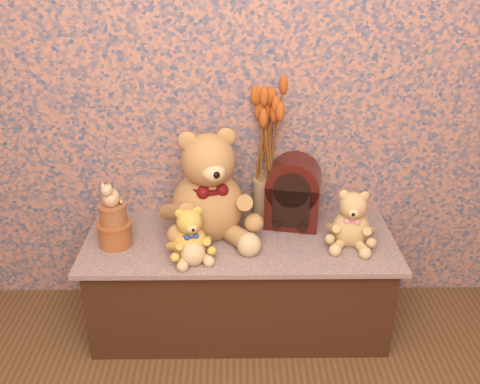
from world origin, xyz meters
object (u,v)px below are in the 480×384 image
object	(u,v)px
teddy_small	(352,215)
cat_figurine	(110,192)
teddy_large	(207,179)
biscuit_tin_lower	(115,234)
ceramic_vase	(265,198)
teddy_medium	(189,230)
cathedral_radio	(293,192)

from	to	relation	value
teddy_small	cat_figurine	bearing A→B (deg)	-169.26
teddy_large	cat_figurine	world-z (taller)	teddy_large
biscuit_tin_lower	cat_figurine	bearing A→B (deg)	0.00
ceramic_vase	cat_figurine	distance (m)	0.67
cat_figurine	teddy_medium	bearing A→B (deg)	-2.19
teddy_small	teddy_medium	bearing A→B (deg)	-161.57
teddy_medium	cat_figurine	distance (m)	0.34
teddy_medium	biscuit_tin_lower	xyz separation A→B (m)	(-0.30, 0.08, -0.06)
teddy_small	cathedral_radio	world-z (taller)	cathedral_radio
teddy_large	biscuit_tin_lower	bearing A→B (deg)	177.47
teddy_medium	cat_figurine	size ratio (longest dim) A/B	2.04
teddy_large	biscuit_tin_lower	xyz separation A→B (m)	(-0.37, -0.09, -0.20)
teddy_medium	biscuit_tin_lower	size ratio (longest dim) A/B	1.69
ceramic_vase	biscuit_tin_lower	xyz separation A→B (m)	(-0.61, -0.23, -0.04)
teddy_medium	teddy_small	size ratio (longest dim) A/B	0.89
teddy_small	cat_figurine	world-z (taller)	cat_figurine
biscuit_tin_lower	cat_figurine	distance (m)	0.19
teddy_large	cathedral_radio	world-z (taller)	teddy_large
teddy_large	cat_figurine	bearing A→B (deg)	177.47
ceramic_vase	biscuit_tin_lower	world-z (taller)	ceramic_vase
cathedral_radio	biscuit_tin_lower	size ratio (longest dim) A/B	2.30
ceramic_vase	teddy_large	bearing A→B (deg)	-150.09
teddy_medium	cathedral_radio	size ratio (longest dim) A/B	0.74
teddy_medium	cathedral_radio	distance (m)	0.49
teddy_small	biscuit_tin_lower	distance (m)	0.95
teddy_large	teddy_medium	distance (m)	0.23
teddy_large	cathedral_radio	bearing A→B (deg)	-4.09
biscuit_tin_lower	teddy_medium	bearing A→B (deg)	-15.55
teddy_large	cat_figurine	size ratio (longest dim) A/B	4.46
teddy_small	ceramic_vase	world-z (taller)	teddy_small
biscuit_tin_lower	cat_figurine	size ratio (longest dim) A/B	1.21
cathedral_radio	biscuit_tin_lower	distance (m)	0.75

